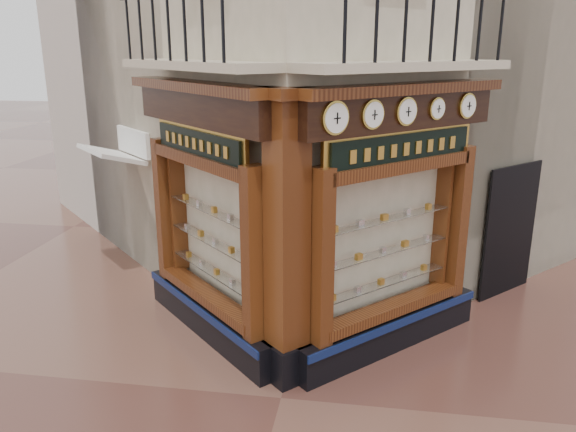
% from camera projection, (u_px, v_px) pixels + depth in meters
% --- Properties ---
extents(ground, '(80.00, 80.00, 0.00)m').
position_uv_depth(ground, '(281.00, 398.00, 7.39)').
color(ground, '#502E25').
rests_on(ground, ground).
extents(neighbour_left, '(11.31, 11.31, 11.00)m').
position_uv_depth(neighbour_left, '(240.00, 5.00, 14.35)').
color(neighbour_left, '#BEB2A6').
rests_on(neighbour_left, ground).
extents(neighbour_right, '(11.31, 11.31, 11.00)m').
position_uv_depth(neighbour_right, '(439.00, 2.00, 13.63)').
color(neighbour_right, '#BEB2A6').
rests_on(neighbour_right, ground).
extents(shopfront_left, '(2.86, 2.86, 3.98)m').
position_uv_depth(shopfront_left, '(206.00, 216.00, 8.52)').
color(shopfront_left, black).
rests_on(shopfront_left, ground).
extents(shopfront_right, '(2.86, 2.86, 3.98)m').
position_uv_depth(shopfront_right, '(394.00, 225.00, 8.11)').
color(shopfront_right, black).
rests_on(shopfront_right, ground).
extents(corner_pilaster, '(0.85, 0.85, 3.98)m').
position_uv_depth(corner_pilaster, '(287.00, 246.00, 7.31)').
color(corner_pilaster, black).
rests_on(corner_pilaster, ground).
extents(balcony, '(5.94, 2.97, 1.03)m').
position_uv_depth(balcony, '(298.00, 64.00, 7.59)').
color(balcony, beige).
rests_on(balcony, ground).
extents(clock_a, '(0.33, 0.33, 0.41)m').
position_uv_depth(clock_a, '(335.00, 118.00, 6.73)').
color(clock_a, gold).
rests_on(clock_a, ground).
extents(clock_b, '(0.30, 0.30, 0.38)m').
position_uv_depth(clock_b, '(373.00, 115.00, 7.09)').
color(clock_b, gold).
rests_on(clock_b, ground).
extents(clock_c, '(0.30, 0.30, 0.38)m').
position_uv_depth(clock_c, '(406.00, 111.00, 7.44)').
color(clock_c, gold).
rests_on(clock_c, ground).
extents(clock_d, '(0.25, 0.25, 0.31)m').
position_uv_depth(clock_d, '(437.00, 109.00, 7.79)').
color(clock_d, gold).
rests_on(clock_d, ground).
extents(clock_e, '(0.30, 0.30, 0.37)m').
position_uv_depth(clock_e, '(467.00, 106.00, 8.17)').
color(clock_e, gold).
rests_on(clock_e, ground).
extents(awning, '(1.66, 1.66, 0.32)m').
position_uv_depth(awning, '(122.00, 274.00, 11.47)').
color(awning, white).
rests_on(awning, ground).
extents(signboard_left, '(1.89, 1.89, 0.51)m').
position_uv_depth(signboard_left, '(198.00, 143.00, 8.15)').
color(signboard_left, gold).
rests_on(signboard_left, ground).
extents(signboard_right, '(2.06, 2.06, 0.55)m').
position_uv_depth(signboard_right, '(403.00, 148.00, 7.72)').
color(signboard_right, gold).
rests_on(signboard_right, ground).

